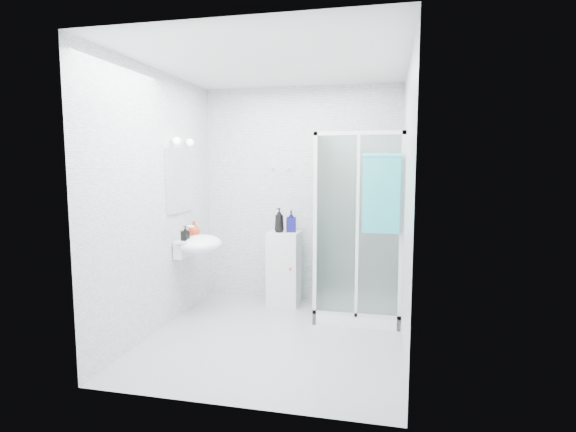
% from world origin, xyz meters
% --- Properties ---
extents(room, '(2.40, 2.60, 2.60)m').
position_xyz_m(room, '(0.00, 0.00, 1.30)').
color(room, silver).
rests_on(room, ground).
extents(shower_enclosure, '(0.90, 0.95, 2.00)m').
position_xyz_m(shower_enclosure, '(0.67, 0.77, 0.45)').
color(shower_enclosure, white).
rests_on(shower_enclosure, ground).
extents(wall_basin, '(0.46, 0.56, 0.35)m').
position_xyz_m(wall_basin, '(-0.99, 0.45, 0.80)').
color(wall_basin, white).
rests_on(wall_basin, ground).
extents(mirror, '(0.02, 0.60, 0.70)m').
position_xyz_m(mirror, '(-1.19, 0.45, 1.50)').
color(mirror, white).
rests_on(mirror, room).
extents(vanity_lights, '(0.10, 0.40, 0.08)m').
position_xyz_m(vanity_lights, '(-1.14, 0.45, 1.92)').
color(vanity_lights, silver).
rests_on(vanity_lights, room).
extents(wall_hooks, '(0.23, 0.06, 0.03)m').
position_xyz_m(wall_hooks, '(-0.25, 1.26, 1.62)').
color(wall_hooks, silver).
rests_on(wall_hooks, room).
extents(storage_cabinet, '(0.36, 0.39, 0.88)m').
position_xyz_m(storage_cabinet, '(-0.15, 1.02, 0.44)').
color(storage_cabinet, silver).
rests_on(storage_cabinet, ground).
extents(hand_towel, '(0.36, 0.05, 0.78)m').
position_xyz_m(hand_towel, '(0.98, 0.37, 1.41)').
color(hand_towel, teal).
rests_on(hand_towel, shower_enclosure).
extents(shampoo_bottle_a, '(0.15, 0.15, 0.29)m').
position_xyz_m(shampoo_bottle_a, '(-0.20, 0.99, 1.02)').
color(shampoo_bottle_a, black).
rests_on(shampoo_bottle_a, storage_cabinet).
extents(shampoo_bottle_b, '(0.14, 0.14, 0.25)m').
position_xyz_m(shampoo_bottle_b, '(-0.07, 1.05, 1.01)').
color(shampoo_bottle_b, '#0E0D50').
rests_on(shampoo_bottle_b, storage_cabinet).
extents(soap_dispenser_orange, '(0.17, 0.17, 0.17)m').
position_xyz_m(soap_dispenser_orange, '(-1.11, 0.62, 0.95)').
color(soap_dispenser_orange, '#B03314').
rests_on(soap_dispenser_orange, wall_basin).
extents(soap_dispenser_black, '(0.08, 0.08, 0.16)m').
position_xyz_m(soap_dispenser_black, '(-1.07, 0.30, 0.94)').
color(soap_dispenser_black, black).
rests_on(soap_dispenser_black, wall_basin).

